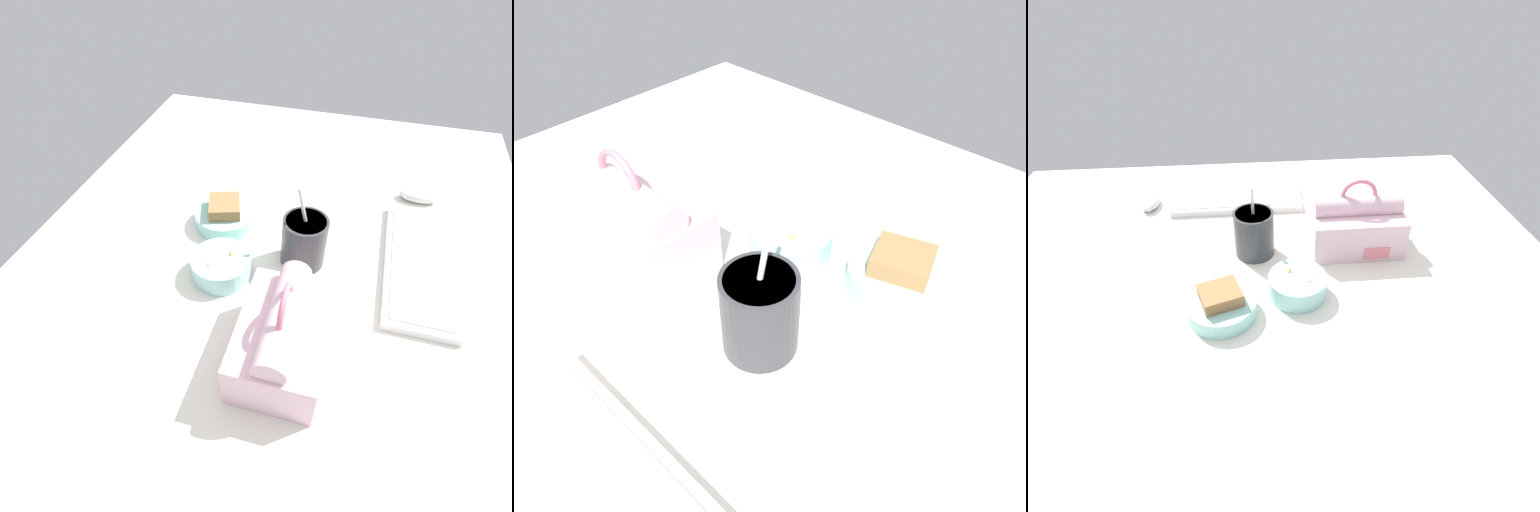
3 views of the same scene
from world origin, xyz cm
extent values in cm
cube|color=silver|center=(0.00, 0.00, 1.00)|extent=(140.00, 110.00, 2.00)
cube|color=silver|center=(-4.21, 29.46, 2.90)|extent=(35.91, 14.20, 1.80)
cube|color=white|center=(-4.21, 29.46, 3.95)|extent=(33.04, 11.65, 0.30)
cube|color=beige|center=(23.83, 6.28, 6.84)|extent=(21.13, 14.16, 9.67)
cylinder|color=beige|center=(23.83, 6.28, 13.13)|extent=(20.07, 5.32, 5.32)
cube|color=#DB707F|center=(27.53, -0.91, 4.66)|extent=(5.92, 0.30, 2.90)
torus|color=#DB707F|center=(23.83, 6.28, 15.53)|extent=(8.40, 1.00, 8.40)
cylinder|color=#333338|center=(-0.33, 5.43, 7.48)|extent=(9.19, 9.19, 10.96)
cylinder|color=#C6892D|center=(-0.33, 5.43, 12.66)|extent=(8.09, 8.09, 0.60)
cylinder|color=silver|center=(0.36, 4.97, 14.15)|extent=(0.70, 3.73, 12.40)
cylinder|color=#93D1CC|center=(-7.13, -14.04, 3.82)|extent=(13.82, 13.82, 3.64)
cube|color=olive|center=(-7.13, -14.04, 5.82)|extent=(9.37, 8.92, 5.09)
cylinder|color=#93D1CC|center=(8.33, -9.71, 4.35)|extent=(12.07, 12.07, 4.71)
ellipsoid|color=white|center=(10.14, -10.62, 5.58)|extent=(3.28, 3.28, 3.86)
cone|color=#EFBC47|center=(6.82, -8.02, 5.65)|extent=(5.45, 5.45, 4.00)
sphere|color=black|center=(8.71, -13.37, 4.37)|extent=(1.45, 1.45, 1.45)
sphere|color=black|center=(9.22, -12.67, 4.37)|extent=(1.45, 1.45, 1.45)
ellipsoid|color=silver|center=(-28.35, 29.43, 3.50)|extent=(5.08, 9.55, 3.00)
camera|label=1|loc=(59.76, 11.72, 63.19)|focal=28.00mm
camera|label=2|loc=(-27.00, 32.91, 50.67)|focal=35.00mm
camera|label=3|loc=(0.03, -70.43, 60.04)|focal=28.00mm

